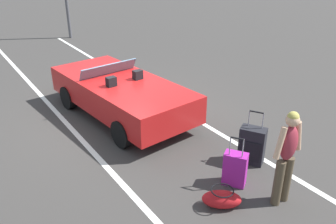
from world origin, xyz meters
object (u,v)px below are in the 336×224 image
Objects in this scene: convertible_car at (117,91)px; suitcase_medium_bright at (235,169)px; traveler_person at (287,154)px; duffel_bag at (222,199)px; suitcase_large_black at (252,145)px.

suitcase_medium_bright is (-3.83, -0.37, -0.28)m from convertible_car.
duffel_bag is at bearing 65.22° from traveler_person.
convertible_car is 6.24× the size of duffel_bag.
convertible_car reaches higher than duffel_bag.
suitcase_large_black is 1.55× the size of duffel_bag.
convertible_car is 4.20m from duffel_bag.
suitcase_medium_bright is 1.04m from traveler_person.
suitcase_medium_bright is 1.42× the size of duffel_bag.
convertible_car is 3.85m from suitcase_medium_bright.
duffel_bag is at bearing -3.63° from suitcase_large_black.
suitcase_large_black is at bearing -10.00° from suitcase_medium_bright.
suitcase_medium_bright is 0.72m from duffel_bag.
suitcase_large_black is 1.33m from traveler_person.
suitcase_medium_bright is 0.59× the size of traveler_person.
traveler_person is at bearing 37.02° from suitcase_large_black.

